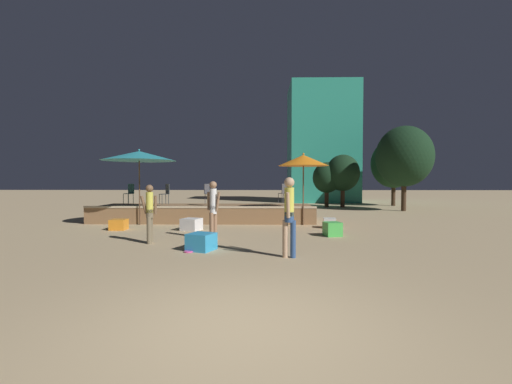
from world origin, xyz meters
TOP-DOWN VIEW (x-y plane):
  - ground_plane at (0.00, 0.00)m, footprint 120.00×120.00m
  - wooden_deck at (-2.35, 11.13)m, footprint 9.55×2.89m
  - patio_umbrella_0 at (-4.76, 9.59)m, footprint 2.95×2.95m
  - patio_umbrella_1 at (1.87, 9.66)m, footprint 2.04×2.04m
  - cube_seat_0 at (2.77, 8.80)m, footprint 0.51×0.51m
  - cube_seat_1 at (-1.34, 4.58)m, footprint 0.80×0.80m
  - cube_seat_2 at (-2.34, 8.10)m, footprint 0.78×0.78m
  - cube_seat_3 at (-5.03, 8.19)m, footprint 0.56×0.56m
  - cube_seat_4 at (2.51, 6.94)m, footprint 0.59×0.59m
  - person_0 at (-1.27, 6.23)m, footprint 0.46×0.30m
  - person_1 at (-3.00, 5.54)m, footprint 0.48×0.29m
  - person_2 at (0.86, 3.80)m, footprint 0.31×0.54m
  - bistro_chair_0 at (-2.22, 11.16)m, footprint 0.46×0.46m
  - bistro_chair_1 at (1.22, 11.79)m, footprint 0.47×0.47m
  - bistro_chair_2 at (-4.07, 10.91)m, footprint 0.48×0.48m
  - bistro_chair_3 at (-5.88, 11.41)m, footprint 0.45×0.46m
  - frisbee_disc at (-1.62, 4.33)m, footprint 0.22×0.22m
  - background_tree_0 at (9.54, 20.35)m, footprint 3.15×3.15m
  - background_tree_1 at (4.57, 19.09)m, footprint 1.89×1.89m
  - background_tree_2 at (8.55, 16.16)m, footprint 3.24×3.24m
  - background_tree_3 at (5.59, 18.84)m, footprint 2.22×2.22m
  - distant_building at (5.25, 25.15)m, footprint 5.55×4.79m

SIDE VIEW (x-z plane):
  - ground_plane at x=0.00m, z-range 0.00..0.00m
  - frisbee_disc at x=-1.62m, z-range 0.00..0.03m
  - cube_seat_0 at x=2.77m, z-range 0.00..0.38m
  - cube_seat_3 at x=-5.03m, z-range 0.00..0.38m
  - cube_seat_2 at x=-2.34m, z-range 0.00..0.43m
  - cube_seat_1 at x=-1.34m, z-range 0.00..0.44m
  - cube_seat_4 at x=2.51m, z-range 0.00..0.45m
  - wooden_deck at x=-2.35m, z-range -0.04..0.71m
  - person_1 at x=-3.00m, z-range 0.06..1.75m
  - person_0 at x=-1.27m, z-range 0.09..1.87m
  - person_2 at x=0.86m, z-range 0.11..1.99m
  - bistro_chair_0 at x=-2.22m, z-range 0.85..1.75m
  - bistro_chair_1 at x=1.22m, z-range 0.85..1.75m
  - bistro_chair_2 at x=-4.07m, z-range 0.85..1.75m
  - bistro_chair_3 at x=-5.88m, z-range 0.85..1.75m
  - background_tree_1 at x=4.57m, z-range 0.46..3.50m
  - background_tree_3 at x=5.59m, z-range 0.53..4.07m
  - patio_umbrella_1 at x=1.87m, z-range 1.15..4.06m
  - patio_umbrella_0 at x=-4.76m, z-range 1.26..4.33m
  - background_tree_0 at x=9.54m, z-range 0.63..5.37m
  - background_tree_2 at x=8.55m, z-range 0.71..5.72m
  - distant_building at x=5.25m, z-range 0.00..9.82m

